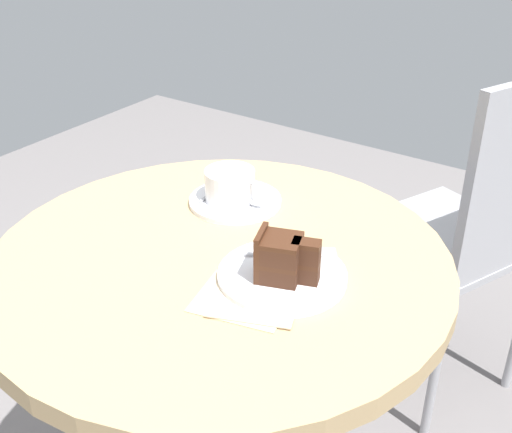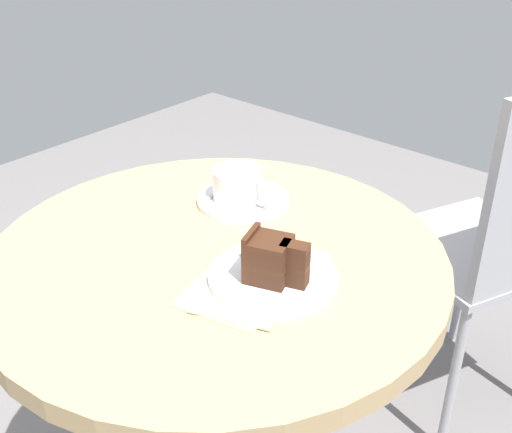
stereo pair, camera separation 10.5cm
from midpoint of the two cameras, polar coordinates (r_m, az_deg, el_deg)
The scene contains 9 objects.
cafe_table at distance 1.10m, azimuth -0.65°, elevation -8.96°, with size 0.74×0.74×0.76m.
saucer at distance 1.17m, azimuth 1.39°, elevation 1.42°, with size 0.17×0.17×0.01m.
coffee_cup at distance 1.16m, azimuth 1.04°, elevation 2.87°, with size 0.12×0.09×0.06m.
teaspoon at distance 1.21m, azimuth 0.20°, elevation 2.74°, with size 0.03×0.11×0.00m.
cake_plate at distance 0.96m, azimuth 4.57°, elevation -5.54°, with size 0.19×0.19×0.01m.
cake_slice at distance 0.93m, azimuth 4.67°, elevation -3.94°, with size 0.10×0.07×0.07m.
fork at distance 1.00m, azimuth 6.62°, elevation -3.61°, with size 0.12×0.10×0.00m.
napkin at distance 0.93m, azimuth 1.63°, elevation -7.11°, with size 0.17×0.16×0.00m.
cafe_chair at distance 1.60m, azimuth 23.15°, elevation -1.52°, with size 0.50×0.50×0.93m.
Camera 2 is at (0.62, -0.61, 1.31)m, focal length 45.00 mm.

